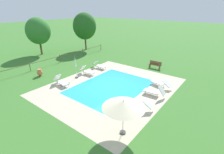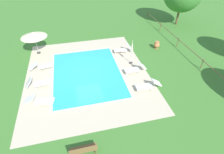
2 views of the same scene
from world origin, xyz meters
The scene contains 15 objects.
ground_plane centered at (0.00, 0.00, 0.00)m, with size 160.00×160.00×0.00m, color #3D752D.
pool_deck_paving centered at (0.00, 0.00, 0.00)m, with size 12.23×10.36×0.01m, color beige.
swimming_pool_water centered at (0.00, 0.00, 0.01)m, with size 7.61×5.74×0.01m, color #2DB7C6.
pool_coping_rim centered at (0.00, 0.00, 0.01)m, with size 8.09×6.22×0.01m.
sun_lounger_north_near_steps centered at (0.87, 4.10, 0.38)m, with size 0.68×1.97×0.91m.
sun_lounger_north_mid centered at (0.90, -3.93, 0.40)m, with size 0.74×1.88×1.00m.
sun_lounger_north_far centered at (-1.50, -3.81, 0.37)m, with size 0.81×2.08×0.80m.
sun_lounger_north_end centered at (2.90, -3.66, 0.36)m, with size 0.96×2.13×0.74m.
sun_lounger_south_near_corner centered at (-2.63, 4.05, 0.39)m, with size 0.81×1.95×0.96m.
sun_lounger_south_far centered at (3.18, 4.34, 0.36)m, with size 0.62×2.03×0.79m.
patio_umbrella_open_foreground centered at (-4.54, -4.41, 2.03)m, with size 2.47×2.47×2.30m.
patio_umbrella_closed_row_west centered at (-0.56, 4.23, 1.55)m, with size 0.32×0.32×2.42m.
wooden_bench_lawn_side centered at (7.39, -1.10, 0.47)m, with size 0.45×1.50×0.87m.
terracotta_urn_near_fence centered at (-2.63, 7.77, 0.42)m, with size 0.59×0.59×0.78m.
perimeter_fence centered at (-0.36, 10.11, 0.71)m, with size 21.14×0.08×1.05m.
Camera 2 is at (12.59, -0.77, 9.45)m, focal length 28.43 mm.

